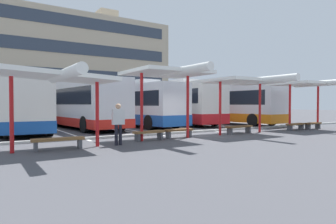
% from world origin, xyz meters
% --- Properties ---
extents(ground_plane, '(160.00, 160.00, 0.00)m').
position_xyz_m(ground_plane, '(0.00, 0.00, 0.00)').
color(ground_plane, '#47474C').
extents(terminal_building, '(33.54, 14.13, 18.03)m').
position_xyz_m(terminal_building, '(0.03, 36.31, 7.65)').
color(terminal_building, tan).
rests_on(terminal_building, ground).
extents(coach_bus_0, '(3.20, 11.78, 3.57)m').
position_xyz_m(coach_bus_0, '(-8.22, 7.72, 1.68)').
color(coach_bus_0, silver).
rests_on(coach_bus_0, ground).
extents(coach_bus_1, '(3.64, 10.98, 3.69)m').
position_xyz_m(coach_bus_1, '(-4.34, 7.98, 1.75)').
color(coach_bus_1, silver).
rests_on(coach_bus_1, ground).
extents(coach_bus_2, '(3.54, 10.79, 3.52)m').
position_xyz_m(coach_bus_2, '(-0.22, 7.56, 1.63)').
color(coach_bus_2, silver).
rests_on(coach_bus_2, ground).
extents(coach_bus_3, '(3.03, 11.55, 3.76)m').
position_xyz_m(coach_bus_3, '(3.99, 8.23, 1.76)').
color(coach_bus_3, silver).
rests_on(coach_bus_3, ground).
extents(coach_bus_4, '(3.31, 12.46, 3.69)m').
position_xyz_m(coach_bus_4, '(7.98, 6.68, 1.72)').
color(coach_bus_4, silver).
rests_on(coach_bus_4, ground).
extents(lane_stripe_1, '(0.16, 14.00, 0.01)m').
position_xyz_m(lane_stripe_1, '(-6.10, 7.02, 0.00)').
color(lane_stripe_1, white).
rests_on(lane_stripe_1, ground).
extents(lane_stripe_2, '(0.16, 14.00, 0.01)m').
position_xyz_m(lane_stripe_2, '(-2.03, 7.02, 0.00)').
color(lane_stripe_2, white).
rests_on(lane_stripe_2, ground).
extents(lane_stripe_3, '(0.16, 14.00, 0.01)m').
position_xyz_m(lane_stripe_3, '(2.03, 7.02, 0.00)').
color(lane_stripe_3, white).
rests_on(lane_stripe_3, ground).
extents(lane_stripe_4, '(0.16, 14.00, 0.01)m').
position_xyz_m(lane_stripe_4, '(6.10, 7.02, 0.00)').
color(lane_stripe_4, white).
rests_on(lane_stripe_4, ground).
extents(lane_stripe_5, '(0.16, 14.00, 0.01)m').
position_xyz_m(lane_stripe_5, '(10.17, 7.02, 0.00)').
color(lane_stripe_5, white).
rests_on(lane_stripe_5, ground).
extents(waiting_shelter_0, '(4.05, 4.60, 2.93)m').
position_xyz_m(waiting_shelter_0, '(-7.96, -2.06, 2.68)').
color(waiting_shelter_0, red).
rests_on(waiting_shelter_0, ground).
extents(bench_0, '(1.88, 0.47, 0.45)m').
position_xyz_m(bench_0, '(-7.96, -1.88, 0.34)').
color(bench_0, brown).
rests_on(bench_0, ground).
extents(waiting_shelter_1, '(3.62, 4.93, 3.37)m').
position_xyz_m(waiting_shelter_1, '(-2.82, -1.51, 3.13)').
color(waiting_shelter_1, red).
rests_on(waiting_shelter_1, ground).
extents(bench_1, '(1.60, 0.55, 0.45)m').
position_xyz_m(bench_1, '(-3.72, -1.17, 0.33)').
color(bench_1, brown).
rests_on(bench_1, ground).
extents(bench_2, '(1.57, 0.45, 0.45)m').
position_xyz_m(bench_2, '(-1.92, -1.03, 0.33)').
color(bench_2, brown).
rests_on(bench_2, ground).
extents(waiting_shelter_2, '(4.22, 5.25, 3.18)m').
position_xyz_m(waiting_shelter_2, '(2.30, -1.51, 2.96)').
color(waiting_shelter_2, red).
rests_on(waiting_shelter_2, ground).
extents(bench_3, '(2.01, 0.61, 0.45)m').
position_xyz_m(bench_3, '(2.30, -1.10, 0.34)').
color(bench_3, brown).
rests_on(bench_3, ground).
extents(waiting_shelter_3, '(4.18, 4.99, 3.23)m').
position_xyz_m(waiting_shelter_3, '(8.02, -1.80, 3.01)').
color(waiting_shelter_3, red).
rests_on(waiting_shelter_3, ground).
extents(bench_4, '(1.83, 0.64, 0.45)m').
position_xyz_m(bench_4, '(7.12, -1.48, 0.34)').
color(bench_4, brown).
rests_on(bench_4, ground).
extents(bench_5, '(1.67, 0.55, 0.45)m').
position_xyz_m(bench_5, '(8.92, -1.59, 0.33)').
color(bench_5, brown).
rests_on(bench_5, ground).
extents(platform_kerb, '(44.00, 0.24, 0.12)m').
position_xyz_m(platform_kerb, '(0.00, 0.74, 0.06)').
color(platform_kerb, '#ADADA8').
rests_on(platform_kerb, ground).
extents(waiting_passenger_0, '(0.52, 0.26, 1.73)m').
position_xyz_m(waiting_passenger_0, '(-5.57, -1.89, 1.01)').
color(waiting_passenger_0, black).
rests_on(waiting_passenger_0, ground).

